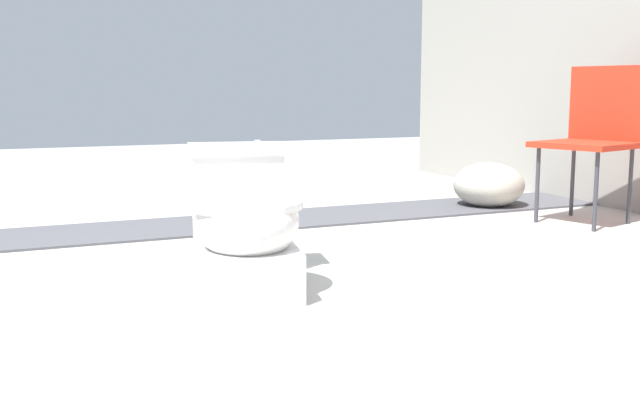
# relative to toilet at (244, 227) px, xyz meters

# --- Properties ---
(ground_plane) EXTENTS (14.00, 14.00, 0.00)m
(ground_plane) POSITION_rel_toilet_xyz_m (-0.08, -0.07, -0.22)
(ground_plane) COLOR #A8A59E
(gravel_strip) EXTENTS (0.56, 8.00, 0.01)m
(gravel_strip) POSITION_rel_toilet_xyz_m (-1.24, 0.43, -0.21)
(gravel_strip) COLOR #4C4C51
(gravel_strip) RESTS_ON ground
(toilet) EXTENTS (0.69, 0.49, 0.52)m
(toilet) POSITION_rel_toilet_xyz_m (0.00, 0.00, 0.00)
(toilet) COLOR white
(toilet) RESTS_ON ground
(folding_chair_left) EXTENTS (0.55, 0.55, 0.83)m
(folding_chair_left) POSITION_rel_toilet_xyz_m (-0.55, 2.15, 0.29)
(folding_chair_left) COLOR red
(folding_chair_left) RESTS_ON ground
(boulder_near) EXTENTS (0.60, 0.60, 0.27)m
(boulder_near) POSITION_rel_toilet_xyz_m (-1.17, 1.93, -0.08)
(boulder_near) COLOR #ADA899
(boulder_near) RESTS_ON ground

